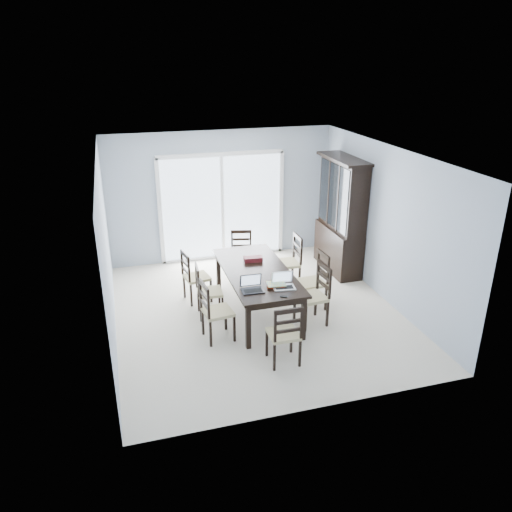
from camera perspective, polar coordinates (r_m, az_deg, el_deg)
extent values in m
plane|color=beige|center=(8.27, 0.09, -6.39)|extent=(5.00, 5.00, 0.00)
plane|color=white|center=(7.38, 0.11, 11.60)|extent=(5.00, 5.00, 0.00)
cube|color=#98A5B6|center=(10.04, -3.94, 6.85)|extent=(4.50, 0.02, 2.60)
cube|color=#98A5B6|center=(7.46, -16.73, 0.32)|extent=(0.02, 5.00, 2.60)
cube|color=#98A5B6|center=(8.60, 14.67, 3.47)|extent=(0.02, 5.00, 2.60)
cube|color=gray|center=(11.39, -4.85, 1.58)|extent=(4.50, 2.00, 0.10)
cube|color=#99999E|center=(12.13, -5.91, 5.85)|extent=(4.50, 0.06, 1.10)
cube|color=black|center=(7.94, 0.10, -1.77)|extent=(1.00, 2.20, 0.04)
cube|color=black|center=(7.97, 0.10, -2.16)|extent=(0.88, 2.08, 0.10)
cube|color=black|center=(7.16, -0.89, -8.12)|extent=(0.07, 0.07, 0.69)
cube|color=black|center=(7.40, 5.44, -7.17)|extent=(0.07, 0.07, 0.69)
cube|color=black|center=(8.90, -4.31, -1.80)|extent=(0.07, 0.07, 0.69)
cube|color=black|center=(9.09, 0.87, -1.20)|extent=(0.07, 0.07, 0.69)
cube|color=black|center=(9.82, 9.35, 0.84)|extent=(0.45, 1.30, 0.85)
cube|color=black|center=(9.49, 9.92, 6.90)|extent=(0.38, 1.30, 1.30)
cube|color=black|center=(9.32, 10.03, 10.89)|extent=(0.50, 1.38, 0.05)
cube|color=black|center=(9.05, 9.95, 6.13)|extent=(0.02, 0.36, 1.18)
cube|color=black|center=(9.41, 8.84, 6.84)|extent=(0.02, 0.36, 1.18)
cube|color=black|center=(9.78, 7.82, 7.49)|extent=(0.02, 0.36, 1.18)
cube|color=silver|center=(10.09, -3.88, 5.45)|extent=(2.40, 0.02, 2.10)
cube|color=white|center=(9.81, -4.02, 11.53)|extent=(2.52, 0.05, 0.08)
cube|color=white|center=(10.07, -3.86, 5.43)|extent=(0.06, 0.05, 2.10)
cube|color=white|center=(10.42, -3.71, 0.03)|extent=(2.52, 0.05, 0.05)
cube|color=black|center=(7.59, -6.10, -7.55)|extent=(0.04, 0.04, 0.41)
cube|color=black|center=(7.29, -5.21, -8.88)|extent=(0.04, 0.04, 0.41)
cube|color=black|center=(7.69, -3.48, -7.04)|extent=(0.04, 0.04, 0.41)
cube|color=black|center=(7.39, -2.49, -8.33)|extent=(0.04, 0.04, 0.41)
cube|color=tan|center=(7.38, -4.37, -6.39)|extent=(0.45, 0.45, 0.05)
cube|color=black|center=(8.25, -6.60, -5.07)|extent=(0.03, 0.03, 0.39)
cube|color=black|center=(7.95, -6.33, -6.20)|extent=(0.03, 0.03, 0.39)
cube|color=black|center=(8.29, -4.21, -4.85)|extent=(0.03, 0.03, 0.39)
cube|color=black|center=(7.98, -3.84, -5.97)|extent=(0.03, 0.03, 0.39)
cube|color=tan|center=(8.01, -5.30, -4.13)|extent=(0.41, 0.41, 0.05)
cube|color=black|center=(8.72, -8.20, -3.54)|extent=(0.04, 0.04, 0.40)
cube|color=black|center=(8.42, -7.42, -4.49)|extent=(0.04, 0.04, 0.40)
cube|color=black|center=(8.82, -6.02, -3.10)|extent=(0.04, 0.04, 0.40)
cube|color=black|center=(8.52, -5.16, -4.03)|extent=(0.04, 0.04, 0.40)
cube|color=tan|center=(8.52, -6.77, -2.43)|extent=(0.46, 0.46, 0.05)
cube|color=black|center=(7.84, 8.15, -6.58)|extent=(0.04, 0.04, 0.43)
cube|color=black|center=(8.13, 6.82, -5.40)|extent=(0.04, 0.04, 0.43)
cube|color=black|center=(7.67, 5.68, -7.14)|extent=(0.04, 0.04, 0.43)
cube|color=black|center=(7.97, 4.42, -5.91)|extent=(0.04, 0.04, 0.43)
cube|color=tan|center=(7.79, 6.34, -4.70)|extent=(0.46, 0.46, 0.05)
cube|color=black|center=(8.31, 7.98, -4.84)|extent=(0.04, 0.04, 0.42)
cube|color=black|center=(8.60, 6.87, -3.78)|extent=(0.04, 0.04, 0.42)
cube|color=black|center=(8.16, 5.63, -5.25)|extent=(0.04, 0.04, 0.42)
cube|color=black|center=(8.46, 4.59, -4.16)|extent=(0.04, 0.04, 0.42)
cube|color=tan|center=(8.28, 6.34, -3.05)|extent=(0.43, 0.43, 0.05)
cube|color=black|center=(8.94, 4.98, -2.61)|extent=(0.04, 0.04, 0.43)
cube|color=black|center=(9.27, 4.18, -1.64)|extent=(0.04, 0.04, 0.43)
cube|color=black|center=(8.82, 2.64, -2.89)|extent=(0.04, 0.04, 0.43)
cube|color=black|center=(9.15, 1.91, -1.90)|extent=(0.04, 0.04, 0.43)
cube|color=tan|center=(8.95, 3.46, -0.84)|extent=(0.43, 0.43, 0.05)
cube|color=black|center=(6.78, 2.11, -11.52)|extent=(0.03, 0.03, 0.41)
cube|color=black|center=(6.88, 5.04, -11.04)|extent=(0.03, 0.03, 0.41)
cube|color=black|center=(7.06, 1.24, -9.95)|extent=(0.03, 0.03, 0.41)
cube|color=black|center=(7.16, 4.04, -9.52)|extent=(0.03, 0.03, 0.41)
cube|color=tan|center=(6.84, 3.15, -8.90)|extent=(0.40, 0.40, 0.05)
cube|color=black|center=(9.56, -0.62, -0.93)|extent=(0.04, 0.04, 0.39)
cube|color=black|center=(9.55, -2.71, -0.97)|extent=(0.04, 0.04, 0.39)
cube|color=black|center=(9.24, -0.53, -1.78)|extent=(0.04, 0.04, 0.39)
cube|color=black|center=(9.23, -2.69, -1.83)|extent=(0.04, 0.04, 0.39)
cube|color=tan|center=(9.31, -1.65, -0.13)|extent=(0.46, 0.46, 0.05)
cube|color=black|center=(7.25, -0.37, -3.98)|extent=(0.33, 0.24, 0.02)
cube|color=silver|center=(7.21, -0.37, -3.19)|extent=(0.28, 0.05, 0.17)
cube|color=silver|center=(7.36, 3.21, -3.61)|extent=(0.34, 0.26, 0.02)
cube|color=silver|center=(7.31, 3.23, -2.83)|extent=(0.28, 0.07, 0.17)
cube|color=maroon|center=(7.40, 2.25, -3.38)|extent=(0.29, 0.25, 0.03)
cube|color=gold|center=(7.40, 2.33, -3.21)|extent=(0.29, 0.24, 0.01)
cube|color=black|center=(7.10, 3.21, -4.65)|extent=(0.11, 0.09, 0.01)
cube|color=#450D18|center=(8.26, -0.34, -0.35)|extent=(0.31, 0.18, 0.08)
cube|color=brown|center=(11.04, -6.92, 3.29)|extent=(1.85, 1.71, 0.80)
cube|color=gray|center=(10.91, -7.03, 5.40)|extent=(1.90, 1.76, 0.05)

